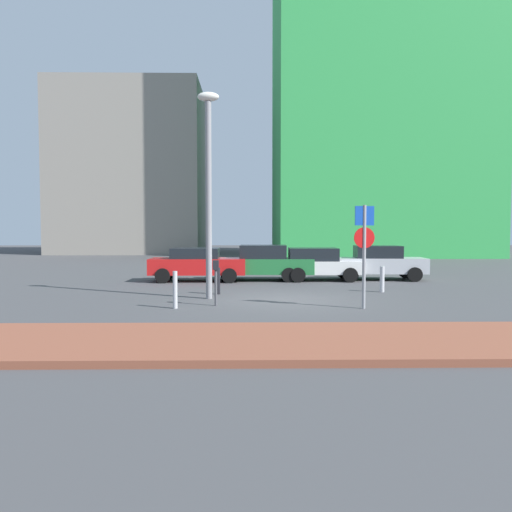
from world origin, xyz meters
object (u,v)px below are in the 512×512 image
Objects in this scene: parked_car_silver at (379,262)px; traffic_bollard_mid at (175,290)px; parking_sign_post at (364,244)px; parking_meter at (216,276)px; traffic_bollard_near at (382,279)px; parked_car_white at (316,263)px; parked_car_green at (263,262)px; traffic_bollard_far at (218,281)px; parked_car_red at (197,264)px; street_lamp at (209,177)px.

parked_car_silver is 11.52m from traffic_bollard_mid.
parking_meter is at bearing 171.99° from parking_sign_post.
traffic_bollard_mid reaches higher than traffic_bollard_near.
parked_car_white is 1.33× the size of parking_sign_post.
parking_meter is at bearing -131.80° from parked_car_silver.
parked_car_green is 1.52× the size of parking_sign_post.
parked_car_silver is at bearing 35.68° from traffic_bollard_far.
parked_car_red is 1.06× the size of parked_car_white.
parked_car_red is at bearing 125.30° from parking_sign_post.
traffic_bollard_mid is at bearing -152.03° from traffic_bollard_near.
parked_car_red is 3.89× the size of traffic_bollard_mid.
traffic_bollard_mid is at bearing -134.40° from parked_car_silver.
parked_car_red is 1.01× the size of parked_car_silver.
street_lamp is 7.19× the size of traffic_bollard_far.
parked_car_green reaches higher than traffic_bollard_mid.
parking_sign_post is 3.16× the size of traffic_bollard_near.
parking_meter is 1.29m from traffic_bollard_mid.
parked_car_red is 1.41× the size of parking_sign_post.
parking_meter is 1.45× the size of traffic_bollard_near.
parked_car_silver is 4.44× the size of traffic_bollard_near.
traffic_bollard_mid is at bearing -122.65° from parked_car_white.
traffic_bollard_near is (-1.08, -4.52, -0.33)m from parked_car_silver.
traffic_bollard_near is 5.97m from traffic_bollard_far.
parked_car_white is 6.39m from traffic_bollard_far.
parking_meter is at bearing -102.27° from parked_car_green.
parked_car_white is at bearing -176.53° from parked_car_silver.
parked_car_silver is (5.27, 0.16, -0.01)m from parked_car_green.
parking_meter reaches higher than traffic_bollard_mid.
traffic_bollard_mid is (-2.79, -8.07, -0.27)m from parked_car_green.
traffic_bollard_near is at bearing 28.83° from parking_meter.
parking_sign_post is at bearing -107.57° from parked_car_silver.
parked_car_white reaches higher than parking_meter.
parking_sign_post is 5.58m from traffic_bollard_mid.
parking_meter is 3.48m from street_lamp.
parking_meter is 2.73m from traffic_bollard_far.
street_lamp reaches higher than traffic_bollard_far.
parked_car_green is 6.06m from traffic_bollard_near.
parking_meter is (1.28, -7.25, 0.11)m from parked_car_red.
parked_car_red is 7.36m from parking_meter.
parking_meter is (-1.65, -7.58, 0.08)m from parked_car_green.
traffic_bollard_far is (-4.38, 3.30, -1.40)m from parking_sign_post.
street_lamp is at bearing 68.42° from traffic_bollard_mid.
parked_car_green is at bearing -178.25° from parked_car_silver.
traffic_bollard_far is (-0.10, 2.70, -0.42)m from parking_meter.
parked_car_red is at bearing -176.54° from parked_car_white.
traffic_bollard_near is (1.57, 3.82, -1.40)m from parking_sign_post.
parked_car_green is at bearing 77.73° from parking_meter.
traffic_bollard_far is (-7.03, -5.05, -0.33)m from parked_car_silver.
traffic_bollard_far is at bearing -130.29° from parked_car_white.
street_lamp is at bearing 154.76° from parking_sign_post.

